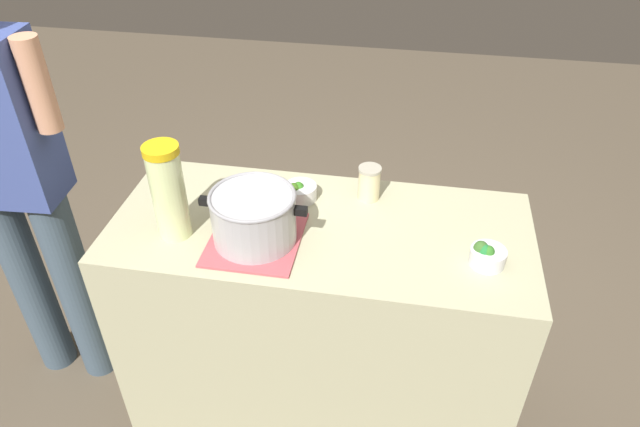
# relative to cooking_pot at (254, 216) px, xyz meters

# --- Properties ---
(ground_plane) EXTENTS (8.00, 8.00, 0.00)m
(ground_plane) POSITION_rel_cooking_pot_xyz_m (-0.19, -0.11, -1.00)
(ground_plane) COLOR brown
(counter_slab) EXTENTS (1.37, 0.60, 0.91)m
(counter_slab) POSITION_rel_cooking_pot_xyz_m (-0.19, -0.11, -0.55)
(counter_slab) COLOR #B6B48E
(counter_slab) RESTS_ON ground_plane
(dish_cloth) EXTENTS (0.28, 0.31, 0.01)m
(dish_cloth) POSITION_rel_cooking_pot_xyz_m (0.00, -0.00, -0.09)
(dish_cloth) COLOR #BB5158
(dish_cloth) RESTS_ON counter_slab
(cooking_pot) EXTENTS (0.33, 0.26, 0.16)m
(cooking_pot) POSITION_rel_cooking_pot_xyz_m (0.00, 0.00, 0.00)
(cooking_pot) COLOR #B7B7BC
(cooking_pot) RESTS_ON dish_cloth
(lemonade_pitcher) EXTENTS (0.11, 0.11, 0.32)m
(lemonade_pitcher) POSITION_rel_cooking_pot_xyz_m (0.26, 0.01, 0.07)
(lemonade_pitcher) COLOR #E4F4A9
(lemonade_pitcher) RESTS_ON counter_slab
(mason_jar) EXTENTS (0.08, 0.08, 0.12)m
(mason_jar) POSITION_rel_cooking_pot_xyz_m (-0.32, -0.29, -0.03)
(mason_jar) COLOR beige
(mason_jar) RESTS_ON counter_slab
(broccoli_bowl_front) EXTENTS (0.11, 0.11, 0.07)m
(broccoli_bowl_front) POSITION_rel_cooking_pot_xyz_m (-0.70, -0.01, -0.06)
(broccoli_bowl_front) COLOR silver
(broccoli_bowl_front) RESTS_ON counter_slab
(broccoli_bowl_center) EXTENTS (0.11, 0.11, 0.07)m
(broccoli_bowl_center) POSITION_rel_cooking_pot_xyz_m (-0.09, -0.24, -0.06)
(broccoli_bowl_center) COLOR silver
(broccoli_bowl_center) RESTS_ON counter_slab
(person_cook) EXTENTS (0.50, 0.22, 1.68)m
(person_cook) POSITION_rel_cooking_pot_xyz_m (0.89, -0.11, -0.07)
(person_cook) COLOR #435666
(person_cook) RESTS_ON ground_plane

